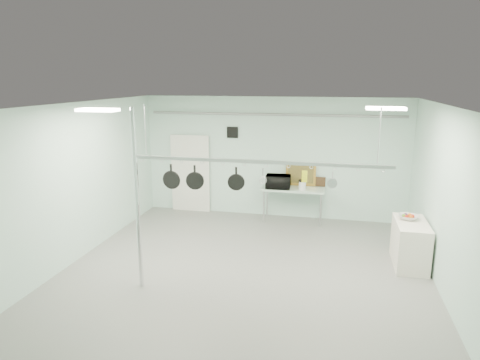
% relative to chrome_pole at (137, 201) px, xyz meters
% --- Properties ---
extents(floor, '(8.00, 8.00, 0.00)m').
position_rel_chrome_pole_xyz_m(floor, '(1.70, 0.60, -1.60)').
color(floor, gray).
rests_on(floor, ground).
extents(ceiling, '(7.00, 8.00, 0.02)m').
position_rel_chrome_pole_xyz_m(ceiling, '(1.70, 0.60, 1.59)').
color(ceiling, silver).
rests_on(ceiling, back_wall).
extents(back_wall, '(7.00, 0.02, 3.20)m').
position_rel_chrome_pole_xyz_m(back_wall, '(1.70, 4.59, 0.00)').
color(back_wall, silver).
rests_on(back_wall, floor).
extents(right_wall, '(0.02, 8.00, 3.20)m').
position_rel_chrome_pole_xyz_m(right_wall, '(5.19, 0.60, 0.00)').
color(right_wall, silver).
rests_on(right_wall, floor).
extents(door, '(1.10, 0.10, 2.20)m').
position_rel_chrome_pole_xyz_m(door, '(-0.60, 4.54, -0.55)').
color(door, silver).
rests_on(door, floor).
extents(wall_vent, '(0.30, 0.04, 0.30)m').
position_rel_chrome_pole_xyz_m(wall_vent, '(0.60, 4.57, 0.65)').
color(wall_vent, black).
rests_on(wall_vent, back_wall).
extents(conduit_pipe, '(6.60, 0.07, 0.07)m').
position_rel_chrome_pole_xyz_m(conduit_pipe, '(1.70, 4.50, 1.15)').
color(conduit_pipe, gray).
rests_on(conduit_pipe, back_wall).
extents(chrome_pole, '(0.08, 0.08, 3.20)m').
position_rel_chrome_pole_xyz_m(chrome_pole, '(0.00, 0.00, 0.00)').
color(chrome_pole, silver).
rests_on(chrome_pole, floor).
extents(prep_table, '(1.60, 0.70, 0.91)m').
position_rel_chrome_pole_xyz_m(prep_table, '(2.30, 4.20, -0.77)').
color(prep_table, '#B4D3BE').
rests_on(prep_table, floor).
extents(side_cabinet, '(0.60, 1.20, 0.90)m').
position_rel_chrome_pole_xyz_m(side_cabinet, '(4.85, 2.00, -1.15)').
color(side_cabinet, silver).
rests_on(side_cabinet, floor).
extents(pot_rack, '(4.80, 0.06, 1.00)m').
position_rel_chrome_pole_xyz_m(pot_rack, '(1.90, 0.90, 0.63)').
color(pot_rack, '#B7B7BC').
rests_on(pot_rack, ceiling).
extents(light_panel_left, '(0.65, 0.30, 0.05)m').
position_rel_chrome_pole_xyz_m(light_panel_left, '(-0.50, -0.20, 1.56)').
color(light_panel_left, white).
rests_on(light_panel_left, ceiling).
extents(light_panel_right, '(0.65, 0.30, 0.05)m').
position_rel_chrome_pole_xyz_m(light_panel_right, '(4.10, 1.20, 1.56)').
color(light_panel_right, white).
rests_on(light_panel_right, ceiling).
extents(microwave, '(0.64, 0.44, 0.34)m').
position_rel_chrome_pole_xyz_m(microwave, '(1.92, 4.08, -0.52)').
color(microwave, black).
rests_on(microwave, prep_table).
extents(coffee_canister, '(0.23, 0.23, 0.22)m').
position_rel_chrome_pole_xyz_m(coffee_canister, '(2.54, 4.02, -0.58)').
color(coffee_canister, silver).
rests_on(coffee_canister, prep_table).
extents(painting_large, '(0.78, 0.15, 0.58)m').
position_rel_chrome_pole_xyz_m(painting_large, '(2.46, 4.50, -0.41)').
color(painting_large, '#BB8432').
rests_on(painting_large, prep_table).
extents(painting_small, '(0.30, 0.10, 0.25)m').
position_rel_chrome_pole_xyz_m(painting_small, '(2.95, 4.50, -0.57)').
color(painting_small, '#372313').
rests_on(painting_small, prep_table).
extents(fruit_bowl, '(0.44, 0.44, 0.09)m').
position_rel_chrome_pole_xyz_m(fruit_bowl, '(4.79, 2.17, -0.65)').
color(fruit_bowl, silver).
rests_on(fruit_bowl, side_cabinet).
extents(skillet_left, '(0.35, 0.07, 0.48)m').
position_rel_chrome_pole_xyz_m(skillet_left, '(0.28, 0.90, 0.25)').
color(skillet_left, black).
rests_on(skillet_left, pot_rack).
extents(skillet_mid, '(0.34, 0.10, 0.47)m').
position_rel_chrome_pole_xyz_m(skillet_mid, '(0.75, 0.90, 0.25)').
color(skillet_mid, black).
rests_on(skillet_mid, pot_rack).
extents(skillet_right, '(0.32, 0.11, 0.43)m').
position_rel_chrome_pole_xyz_m(skillet_right, '(1.55, 0.90, 0.27)').
color(skillet_right, black).
rests_on(skillet_right, pot_rack).
extents(whisk, '(0.17, 0.17, 0.28)m').
position_rel_chrome_pole_xyz_m(whisk, '(2.04, 0.90, 0.34)').
color(whisk, '#B9B8BE').
rests_on(whisk, pot_rack).
extents(grater, '(0.09, 0.02, 0.23)m').
position_rel_chrome_pole_xyz_m(grater, '(2.79, 0.90, 0.37)').
color(grater, yellow).
rests_on(grater, pot_rack).
extents(saucepan, '(0.20, 0.16, 0.30)m').
position_rel_chrome_pole_xyz_m(saucepan, '(3.27, 0.90, 0.34)').
color(saucepan, '#AAAAAF').
rests_on(saucepan, pot_rack).
extents(fruit_cluster, '(0.24, 0.24, 0.09)m').
position_rel_chrome_pole_xyz_m(fruit_cluster, '(4.79, 2.17, -0.61)').
color(fruit_cluster, '#B31E10').
rests_on(fruit_cluster, fruit_bowl).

